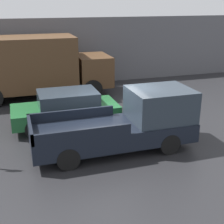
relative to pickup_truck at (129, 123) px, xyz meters
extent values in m
plane|color=#232326|center=(-0.27, 0.99, -0.95)|extent=(60.00, 60.00, 0.00)
cube|color=#56565B|center=(-0.27, 9.50, 1.04)|extent=(28.00, 0.15, 3.98)
cube|color=black|center=(-0.58, 0.00, -0.31)|extent=(5.56, 1.93, 0.63)
cube|color=#28333D|center=(1.15, 0.00, 0.56)|extent=(2.11, 1.82, 1.10)
cube|color=black|center=(-1.83, 0.92, 0.18)|extent=(3.06, 0.10, 0.35)
cube|color=black|center=(-1.83, -0.92, 0.18)|extent=(3.06, 0.10, 0.35)
cube|color=black|center=(-3.31, 0.00, 0.18)|extent=(0.10, 1.93, 0.35)
cylinder|color=black|center=(1.15, 0.85, -0.59)|extent=(0.73, 0.26, 0.73)
cylinder|color=black|center=(1.15, -0.85, -0.59)|extent=(0.73, 0.26, 0.73)
cylinder|color=black|center=(-2.30, 0.85, -0.59)|extent=(0.73, 0.26, 0.73)
cylinder|color=black|center=(-2.30, -0.85, -0.59)|extent=(0.73, 0.26, 0.73)
cube|color=#1E592D|center=(-1.76, 2.71, -0.35)|extent=(4.29, 1.86, 0.58)
cube|color=#28333D|center=(-1.64, 2.71, 0.23)|extent=(2.36, 1.63, 0.59)
cylinder|color=black|center=(-0.43, 3.53, -0.59)|extent=(0.72, 0.22, 0.72)
cylinder|color=black|center=(-0.43, 1.88, -0.59)|extent=(0.72, 0.22, 0.72)
cylinder|color=black|center=(-3.09, 3.53, -0.59)|extent=(0.72, 0.22, 0.72)
cylinder|color=black|center=(-3.09, 1.88, -0.59)|extent=(0.72, 0.22, 0.72)
cube|color=#4C331E|center=(0.58, 7.26, 0.34)|extent=(1.76, 2.41, 1.61)
cube|color=#4C331E|center=(-3.49, 7.26, 0.89)|extent=(6.07, 2.54, 2.72)
cylinder|color=black|center=(0.26, 8.39, -0.44)|extent=(1.01, 0.30, 1.01)
cylinder|color=black|center=(0.26, 6.12, -0.44)|extent=(1.01, 0.30, 1.01)
camera|label=1|loc=(-3.59, -9.35, 3.98)|focal=50.00mm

